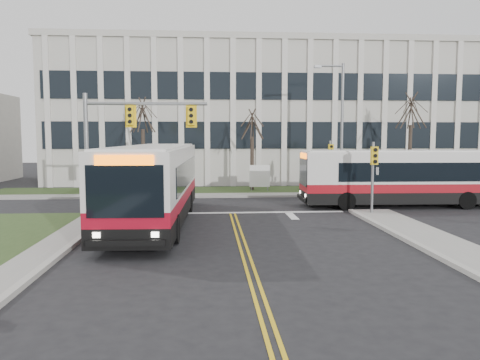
% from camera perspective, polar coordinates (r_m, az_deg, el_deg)
% --- Properties ---
extents(ground, '(120.00, 120.00, 0.00)m').
position_cam_1_polar(ground, '(17.06, 0.48, -8.45)').
color(ground, black).
rests_on(ground, ground).
extents(sidewalk_cross, '(44.00, 1.60, 0.14)m').
position_cam_1_polar(sidewalk_cross, '(32.58, 7.23, -1.80)').
color(sidewalk_cross, '#9E9B93').
rests_on(sidewalk_cross, ground).
extents(building_lawn, '(44.00, 5.00, 0.12)m').
position_cam_1_polar(building_lawn, '(35.31, 6.36, -1.26)').
color(building_lawn, '#30461E').
rests_on(building_lawn, ground).
extents(office_building, '(40.00, 16.00, 12.00)m').
position_cam_1_polar(office_building, '(46.98, 3.81, 7.62)').
color(office_building, '#B9B6AB').
rests_on(office_building, ground).
extents(mast_arm_signal, '(6.11, 0.38, 6.20)m').
position_cam_1_polar(mast_arm_signal, '(24.08, -14.37, 5.60)').
color(mast_arm_signal, slate).
rests_on(mast_arm_signal, ground).
extents(signal_pole_near, '(0.34, 0.39, 3.80)m').
position_cam_1_polar(signal_pole_near, '(24.95, 15.95, 1.51)').
color(signal_pole_near, slate).
rests_on(signal_pole_near, ground).
extents(signal_pole_far, '(0.34, 0.39, 3.80)m').
position_cam_1_polar(signal_pole_far, '(33.06, 10.96, 2.48)').
color(signal_pole_far, slate).
rests_on(signal_pole_far, ground).
extents(streetlight, '(2.15, 0.25, 9.20)m').
position_cam_1_polar(streetlight, '(34.04, 12.06, 7.07)').
color(streetlight, slate).
rests_on(streetlight, ground).
extents(directory_sign, '(1.50, 0.12, 2.00)m').
position_cam_1_polar(directory_sign, '(34.35, 2.42, 0.45)').
color(directory_sign, slate).
rests_on(directory_sign, ground).
extents(tree_left, '(1.80, 1.80, 7.70)m').
position_cam_1_polar(tree_left, '(34.88, -11.79, 7.56)').
color(tree_left, '#42352B').
rests_on(tree_left, ground).
extents(tree_mid, '(1.80, 1.80, 6.82)m').
position_cam_1_polar(tree_mid, '(34.89, 1.49, 6.63)').
color(tree_mid, '#42352B').
rests_on(tree_mid, ground).
extents(tree_right, '(1.80, 1.80, 8.25)m').
position_cam_1_polar(tree_right, '(37.79, 20.13, 7.76)').
color(tree_right, '#42352B').
rests_on(tree_right, ground).
extents(bus_main, '(3.32, 13.47, 3.57)m').
position_cam_1_polar(bus_main, '(22.17, -10.30, -0.68)').
color(bus_main, silver).
rests_on(bus_main, ground).
extents(bus_cross, '(12.12, 2.89, 3.22)m').
position_cam_1_polar(bus_cross, '(28.83, 19.60, 0.10)').
color(bus_cross, silver).
rests_on(bus_cross, ground).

